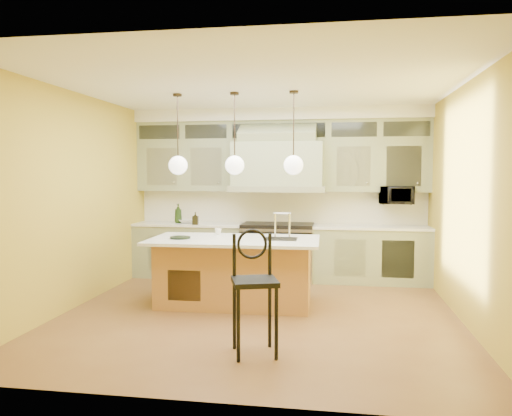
% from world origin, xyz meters
% --- Properties ---
extents(floor, '(5.00, 5.00, 0.00)m').
position_xyz_m(floor, '(0.00, 0.00, 0.00)').
color(floor, brown).
rests_on(floor, ground).
extents(ceiling, '(5.00, 5.00, 0.00)m').
position_xyz_m(ceiling, '(0.00, 0.00, 2.90)').
color(ceiling, white).
rests_on(ceiling, wall_back).
extents(wall_back, '(5.00, 0.00, 5.00)m').
position_xyz_m(wall_back, '(0.00, 2.50, 1.45)').
color(wall_back, gold).
rests_on(wall_back, ground).
extents(wall_front, '(5.00, 0.00, 5.00)m').
position_xyz_m(wall_front, '(0.00, -2.50, 1.45)').
color(wall_front, gold).
rests_on(wall_front, ground).
extents(wall_left, '(0.00, 5.00, 5.00)m').
position_xyz_m(wall_left, '(-2.50, 0.00, 1.45)').
color(wall_left, gold).
rests_on(wall_left, ground).
extents(wall_right, '(0.00, 5.00, 5.00)m').
position_xyz_m(wall_right, '(2.50, 0.00, 1.45)').
color(wall_right, gold).
rests_on(wall_right, ground).
extents(back_cabinetry, '(5.00, 0.77, 2.90)m').
position_xyz_m(back_cabinetry, '(0.00, 2.23, 1.43)').
color(back_cabinetry, gray).
rests_on(back_cabinetry, floor).
extents(range, '(1.20, 0.74, 0.96)m').
position_xyz_m(range, '(0.00, 2.14, 0.49)').
color(range, silver).
rests_on(range, floor).
extents(kitchen_island, '(2.32, 1.27, 1.35)m').
position_xyz_m(kitchen_island, '(-0.39, 0.45, 0.47)').
color(kitchen_island, '#A7743B').
rests_on(kitchen_island, floor).
extents(counter_stool, '(0.54, 0.54, 1.24)m').
position_xyz_m(counter_stool, '(0.16, -1.37, 0.71)').
color(counter_stool, black).
rests_on(counter_stool, floor).
extents(microwave, '(0.54, 0.37, 0.30)m').
position_xyz_m(microwave, '(1.95, 2.25, 1.45)').
color(microwave, black).
rests_on(microwave, back_cabinetry).
extents(oil_bottle_a, '(0.15, 0.15, 0.34)m').
position_xyz_m(oil_bottle_a, '(-1.76, 2.15, 1.11)').
color(oil_bottle_a, black).
rests_on(oil_bottle_a, back_cabinetry).
extents(oil_bottle_b, '(0.11, 0.11, 0.21)m').
position_xyz_m(oil_bottle_b, '(-1.38, 1.92, 1.05)').
color(oil_bottle_b, black).
rests_on(oil_bottle_b, back_cabinetry).
extents(fruit_bowl, '(0.28, 0.28, 0.07)m').
position_xyz_m(fruit_bowl, '(-1.60, 2.15, 0.97)').
color(fruit_bowl, silver).
rests_on(fruit_bowl, back_cabinetry).
extents(cup, '(0.11, 0.11, 0.09)m').
position_xyz_m(cup, '(-0.71, 0.78, 0.97)').
color(cup, silver).
rests_on(cup, kitchen_island).
extents(pendant_left, '(0.26, 0.26, 1.11)m').
position_xyz_m(pendant_left, '(-1.20, 0.45, 1.95)').
color(pendant_left, '#2D2319').
rests_on(pendant_left, ceiling).
extents(pendant_center, '(0.26, 0.26, 1.11)m').
position_xyz_m(pendant_center, '(-0.40, 0.45, 1.95)').
color(pendant_center, '#2D2319').
rests_on(pendant_center, ceiling).
extents(pendant_right, '(0.26, 0.26, 1.11)m').
position_xyz_m(pendant_right, '(0.40, 0.45, 1.95)').
color(pendant_right, '#2D2319').
rests_on(pendant_right, ceiling).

